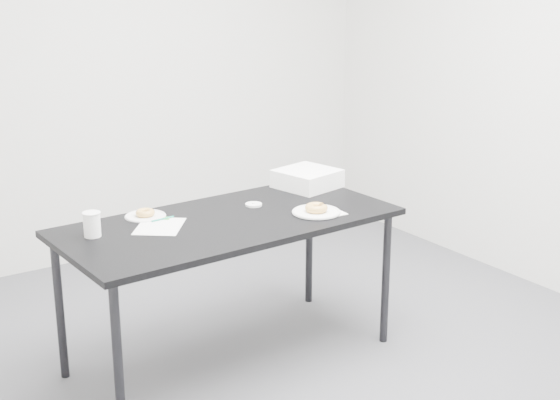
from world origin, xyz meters
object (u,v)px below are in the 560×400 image
table (229,230)px  plate_far (145,216)px  donut_near (316,208)px  coffee_cup (92,224)px  pen (163,219)px  scorecard (160,226)px  bakery_box (307,179)px  plate_near (316,212)px  donut_far (145,213)px

table → plate_far: bearing=138.3°
donut_near → coffee_cup: size_ratio=0.98×
pen → plate_far: 0.11m
scorecard → pen: (0.06, 0.08, 0.01)m
pen → scorecard: bearing=-129.3°
scorecard → donut_near: (0.76, -0.25, 0.03)m
bakery_box → coffee_cup: bearing=173.4°
donut_near → plate_near: bearing=90.0°
donut_near → bakery_box: size_ratio=0.38×
pen → bakery_box: (0.95, 0.09, 0.04)m
plate_near → donut_far: 0.87m
scorecard → pen: 0.10m
pen → coffee_cup: size_ratio=1.05×
pen → donut_far: size_ratio=1.30×
table → plate_near: bearing=-23.9°
pen → coffee_cup: bearing=-178.7°
plate_near → bakery_box: size_ratio=0.82×
plate_far → table: bearing=-39.1°
scorecard → donut_far: size_ratio=2.79×
plate_far → bakery_box: 1.00m
donut_far → coffee_cup: coffee_cup is taller
plate_far → scorecard: bearing=-92.4°
donut_near → plate_far: (-0.75, 0.43, -0.03)m
donut_near → donut_far: size_ratio=1.21×
plate_far → bakery_box: bakery_box is taller
plate_near → coffee_cup: (-1.08, 0.29, 0.05)m
pen → coffee_cup: 0.38m
donut_far → pen: bearing=-63.5°
table → plate_near: (0.42, -0.16, 0.06)m
scorecard → plate_near: (0.76, -0.25, 0.01)m
table → bakery_box: (0.67, 0.26, 0.11)m
plate_near → coffee_cup: size_ratio=2.09×
coffee_cup → donut_far: bearing=23.1°
donut_near → plate_far: size_ratio=0.57×
table → pen: (-0.28, 0.17, 0.06)m
table → scorecard: bearing=162.9°
scorecard → pen: bearing=93.7°
table → plate_far: (-0.33, 0.27, 0.06)m
scorecard → donut_far: (0.01, 0.18, 0.02)m
coffee_cup → bakery_box: coffee_cup is taller
donut_near → bakery_box: bearing=59.8°
scorecard → coffee_cup: coffee_cup is taller
pen → plate_near: same height
plate_near → coffee_cup: bearing=164.9°
pen → donut_far: bearing=111.5°
pen → table: bearing=-36.2°
table → scorecard: 0.35m
table → donut_near: donut_near is taller
pen → coffee_cup: (-0.38, -0.04, 0.05)m
scorecard → donut_far: bearing=125.6°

